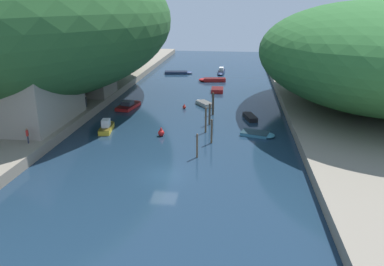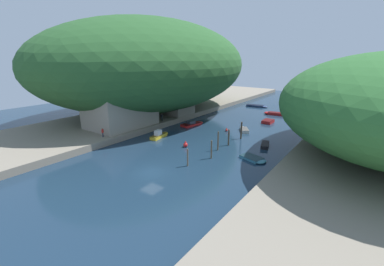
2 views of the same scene
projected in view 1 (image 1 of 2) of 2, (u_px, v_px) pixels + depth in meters
The scene contains 25 objects.
water_surface at pixel (197, 99), 63.90m from camera, with size 130.00×130.00×0.00m, color #192D42.
left_bank at pixel (59, 91), 66.52m from camera, with size 22.00×120.00×1.16m.
right_bank at pixel (348, 100), 60.88m from camera, with size 22.00×120.00×1.16m.
hillside_left at pixel (32, 21), 58.99m from camera, with size 43.18×60.46×23.12m.
hillside_right at pixel (372, 53), 54.10m from camera, with size 32.32×45.25×14.87m.
waterfront_building at pixel (26, 83), 45.98m from camera, with size 9.98×13.84×9.85m.
boathouse_shed at pixel (91, 79), 61.12m from camera, with size 6.97×7.27×4.99m.
boat_far_upstream at pixel (217, 89), 69.08m from camera, with size 2.23×4.14×0.69m.
boat_navy_launch at pixel (249, 116), 53.14m from camera, with size 2.32×4.42×0.60m.
boat_white_cruiser at pixel (179, 73), 85.93m from camera, with size 6.60×2.91×0.55m.
boat_moored_right at pixel (107, 126), 48.24m from camera, with size 2.03×5.02×1.57m.
boat_red_skiff at pixel (203, 103), 59.97m from camera, with size 3.57×4.26×0.59m.
boat_cabin_cruiser at pixel (130, 105), 58.72m from camera, with size 3.14×6.13×1.12m.
boat_far_right_bank at pixel (221, 72), 86.21m from camera, with size 1.52×6.45×1.30m.
boat_near_quay at pixel (211, 80), 77.60m from camera, with size 5.80×2.53×0.68m.
boat_open_rowboat at pixel (259, 134), 46.21m from camera, with size 4.54×3.16×0.41m.
mooring_post_nearest at pixel (197, 146), 39.39m from camera, with size 0.22×0.22×2.68m.
mooring_post_second at pixel (212, 131), 43.36m from camera, with size 0.22×0.22×2.94m.
mooring_post_middle at pixel (206, 120), 46.87m from camera, with size 0.23×0.23×3.30m.
mooring_post_fourth at pixel (210, 114), 49.94m from camera, with size 0.27×0.27×2.96m.
mooring_post_farthest at pixel (213, 104), 54.27m from camera, with size 0.32×0.32×3.35m.
channel_buoy_near at pixel (161, 132), 46.01m from camera, with size 0.78×0.78×1.17m.
channel_buoy_far at pixel (184, 107), 57.84m from camera, with size 0.53×0.53×0.80m.
person_on_quay at pixel (27, 135), 40.25m from camera, with size 0.35×0.44×1.69m.
person_by_boathouse at pixel (86, 100), 54.28m from camera, with size 0.30×0.42×1.69m.
Camera 1 is at (6.62, -31.88, 15.67)m, focal length 35.00 mm.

